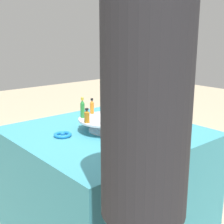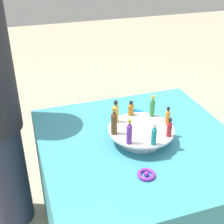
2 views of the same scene
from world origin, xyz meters
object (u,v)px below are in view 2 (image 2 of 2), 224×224
Objects in this scene: bottle_brown at (114,122)px; bottle_gold at (116,112)px; bottle_purple at (129,132)px; ribbon_bow_blue at (136,114)px; display_stand at (141,133)px; bottle_orange at (168,117)px; bottle_green at (152,107)px; ribbon_bow_purple at (146,174)px; bottle_red at (169,128)px; bottle_teal at (153,135)px; bottle_amber at (131,109)px.

bottle_brown is 0.12m from bottle_gold.
bottle_purple is 0.44m from ribbon_bow_blue.
display_stand is at bearing -136.20° from bottle_gold.
bottle_brown reaches higher than display_stand.
display_stand is 2.59× the size of bottle_purple.
bottle_orange is 0.12m from bottle_green.
bottle_gold is 0.40m from ribbon_bow_purple.
bottle_brown is at bearing 88.80° from bottle_orange.
ribbon_bow_blue is (0.37, -0.19, -0.13)m from bottle_purple.
bottle_brown reaches higher than bottle_orange.
bottle_purple is 0.21m from bottle_red.
bottle_teal reaches higher than bottle_red.
bottle_gold is (0.11, 0.10, 0.09)m from display_stand.
bottle_teal is 1.16× the size of bottle_red.
bottle_red reaches higher than bottle_orange.
display_stand is 2.79× the size of bottle_gold.
bottle_amber is at bearing -1.20° from display_stand.
ribbon_bow_purple is 0.56m from ribbon_bow_blue.
bottle_green is 1.20× the size of ribbon_bow_blue.
display_stand is at bearing -46.20° from bottle_purple.
bottle_green is (0.21, -0.22, -0.00)m from bottle_purple.
bottle_orange is 0.21m from bottle_amber.
bottle_orange is 0.80× the size of bottle_gold.
ribbon_bow_purple is at bearing 162.68° from ribbon_bow_blue.
bottle_green reaches higher than bottle_gold.
bottle_red is (0.04, -0.11, -0.01)m from bottle_teal.
bottle_teal is 0.45m from ribbon_bow_blue.
bottle_gold reaches higher than ribbon_bow_purple.
bottle_red is at bearing 156.30° from bottle_orange.
bottle_amber reaches higher than ribbon_bow_blue.
ribbon_bow_purple is at bearing -176.86° from bottle_gold.
bottle_purple is 1.60× the size of ribbon_bow_purple.
bottle_brown is 1.20× the size of bottle_gold.
bottle_brown is 0.28m from bottle_green.
bottle_teal is at bearing -113.70° from bottle_purple.
ribbon_bow_purple is at bearing 168.30° from bottle_amber.
bottle_amber is 0.18m from ribbon_bow_blue.
bottle_teal is at bearing 168.30° from ribbon_bow_blue.
bottle_orange reaches higher than display_stand.
bottle_brown is 0.21m from bottle_teal.
bottle_amber reaches higher than ribbon_bow_purple.
ribbon_bow_blue is at bearing -17.32° from display_stand.
ribbon_bow_blue is (0.27, -0.08, -0.04)m from display_stand.
bottle_gold is (0.11, 0.26, 0.01)m from bottle_orange.
bottle_brown reaches higher than bottle_purple.
bottle_red is at bearing -158.70° from bottle_amber.
bottle_orange reaches higher than ribbon_bow_blue.
bottle_brown reaches higher than ribbon_bow_purple.
bottle_purple is (-0.10, 0.11, 0.09)m from display_stand.
bottle_teal is at bearing 156.30° from bottle_green.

